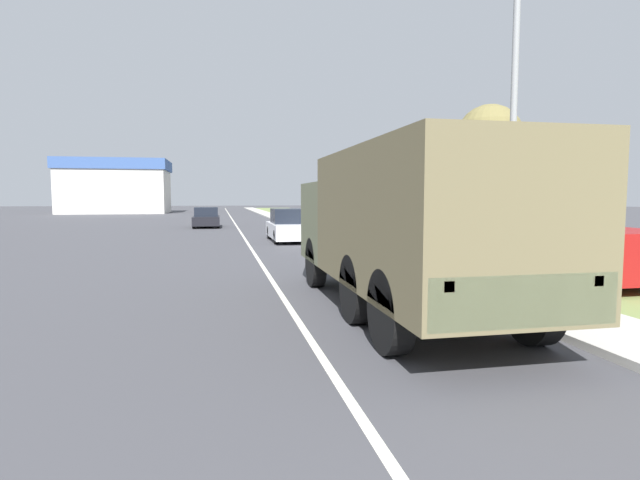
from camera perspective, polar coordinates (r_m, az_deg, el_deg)
ground_plane at (r=38.37m, az=-9.59°, el=1.70°), size 180.00×180.00×0.00m
lane_centre_stripe at (r=38.37m, az=-9.59°, el=1.70°), size 0.12×120.00×0.00m
sidewalk_right at (r=38.78m, az=-2.92°, el=1.88°), size 1.80×120.00×0.12m
grass_strip_right at (r=39.68m, az=3.37°, el=1.87°), size 7.00×120.00×0.02m
military_truck at (r=9.17m, az=9.55°, el=1.93°), size 2.44×7.80×2.90m
car_nearest_ahead at (r=24.05m, az=-3.51°, el=1.56°), size 1.84×4.69×1.56m
car_second_ahead at (r=35.90m, az=-12.86°, el=2.45°), size 1.81×4.11×1.41m
pickup_truck at (r=14.53m, az=26.39°, el=-0.23°), size 2.09×5.18×1.94m
lamp_post at (r=11.31m, az=20.27°, el=13.92°), size 1.69×0.24×6.32m
tree_mid_right at (r=22.95m, az=18.77°, el=10.88°), size 2.81×2.81×6.03m
utility_box at (r=14.47m, az=19.81°, el=-2.26°), size 0.55×0.45×0.70m
building_distant at (r=72.00m, az=-22.24°, el=5.70°), size 13.57×10.12×7.03m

